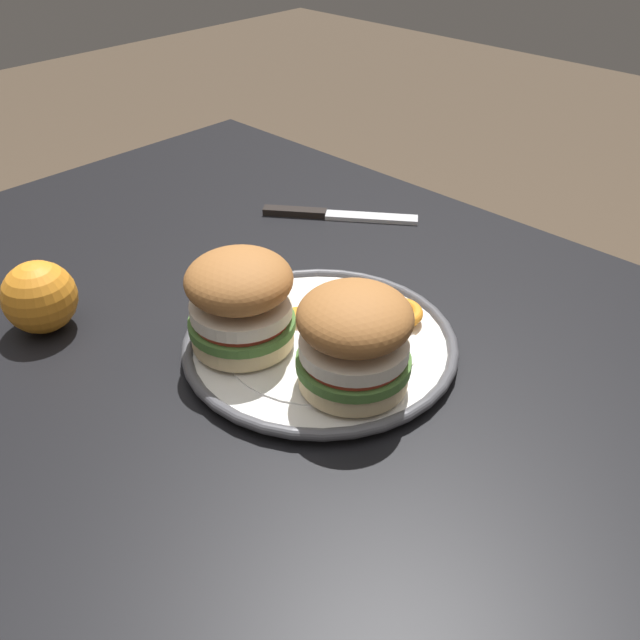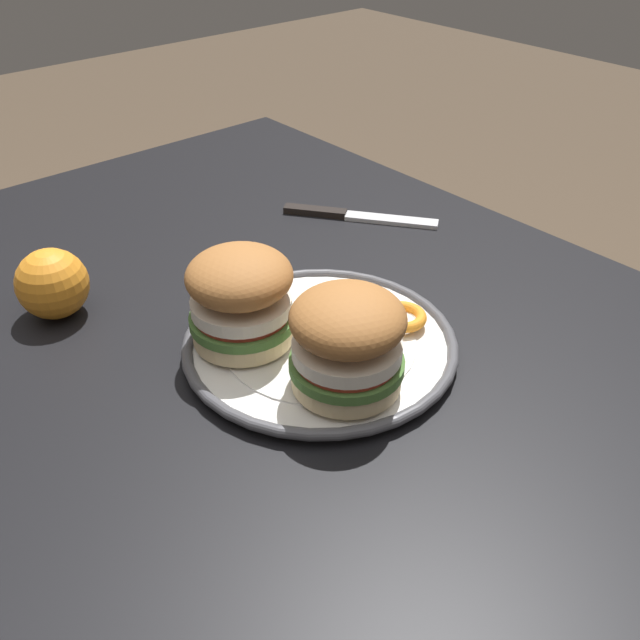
{
  "view_description": "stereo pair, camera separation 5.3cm",
  "coord_description": "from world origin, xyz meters",
  "px_view_note": "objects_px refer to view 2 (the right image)",
  "views": [
    {
      "loc": [
        -0.41,
        0.36,
        1.18
      ],
      "look_at": [
        -0.01,
        -0.06,
        0.77
      ],
      "focal_mm": 39.28,
      "sensor_mm": 36.0,
      "label": 1
    },
    {
      "loc": [
        -0.45,
        0.33,
        1.18
      ],
      "look_at": [
        -0.01,
        -0.06,
        0.77
      ],
      "focal_mm": 39.28,
      "sensor_mm": 36.0,
      "label": 2
    }
  ],
  "objects_px": {
    "dinner_plate": "(320,344)",
    "table_knife": "(349,216)",
    "whole_orange": "(52,284)",
    "sandwich_half_right": "(243,295)",
    "dining_table": "(276,440)",
    "sandwich_half_left": "(347,340)"
  },
  "relations": [
    {
      "from": "sandwich_half_left",
      "to": "whole_orange",
      "type": "distance_m",
      "value": 0.35
    },
    {
      "from": "sandwich_half_right",
      "to": "table_knife",
      "type": "bearing_deg",
      "value": -61.8
    },
    {
      "from": "sandwich_half_left",
      "to": "whole_orange",
      "type": "bearing_deg",
      "value": 24.97
    },
    {
      "from": "dinner_plate",
      "to": "sandwich_half_left",
      "type": "bearing_deg",
      "value": 157.93
    },
    {
      "from": "dining_table",
      "to": "whole_orange",
      "type": "xyz_separation_m",
      "value": [
        0.24,
        0.12,
        0.14
      ]
    },
    {
      "from": "whole_orange",
      "to": "dining_table",
      "type": "bearing_deg",
      "value": -154.0
    },
    {
      "from": "sandwich_half_left",
      "to": "sandwich_half_right",
      "type": "distance_m",
      "value": 0.13
    },
    {
      "from": "sandwich_half_left",
      "to": "table_knife",
      "type": "height_order",
      "value": "sandwich_half_left"
    },
    {
      "from": "sandwich_half_left",
      "to": "table_knife",
      "type": "xyz_separation_m",
      "value": [
        0.28,
        -0.26,
        -0.07
      ]
    },
    {
      "from": "sandwich_half_right",
      "to": "table_knife",
      "type": "relative_size",
      "value": 0.77
    },
    {
      "from": "sandwich_half_left",
      "to": "table_knife",
      "type": "bearing_deg",
      "value": -43.35
    },
    {
      "from": "whole_orange",
      "to": "sandwich_half_left",
      "type": "bearing_deg",
      "value": -155.03
    },
    {
      "from": "sandwich_half_right",
      "to": "whole_orange",
      "type": "height_order",
      "value": "sandwich_half_right"
    },
    {
      "from": "whole_orange",
      "to": "table_knife",
      "type": "xyz_separation_m",
      "value": [
        -0.04,
        -0.41,
        -0.04
      ]
    },
    {
      "from": "dinner_plate",
      "to": "sandwich_half_right",
      "type": "xyz_separation_m",
      "value": [
        0.05,
        0.06,
        0.06
      ]
    },
    {
      "from": "whole_orange",
      "to": "table_knife",
      "type": "height_order",
      "value": "whole_orange"
    },
    {
      "from": "dinner_plate",
      "to": "sandwich_half_right",
      "type": "relative_size",
      "value": 1.98
    },
    {
      "from": "sandwich_half_right",
      "to": "table_knife",
      "type": "xyz_separation_m",
      "value": [
        0.16,
        -0.29,
        -0.07
      ]
    },
    {
      "from": "dining_table",
      "to": "dinner_plate",
      "type": "height_order",
      "value": "dinner_plate"
    },
    {
      "from": "dinner_plate",
      "to": "table_knife",
      "type": "xyz_separation_m",
      "value": [
        0.21,
        -0.24,
        -0.01
      ]
    },
    {
      "from": "whole_orange",
      "to": "sandwich_half_right",
      "type": "bearing_deg",
      "value": -148.04
    },
    {
      "from": "dinner_plate",
      "to": "whole_orange",
      "type": "xyz_separation_m",
      "value": [
        0.25,
        0.18,
        0.03
      ]
    }
  ]
}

